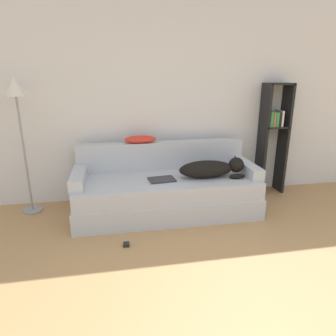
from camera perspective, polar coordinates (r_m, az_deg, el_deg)
The scene contains 11 objects.
wall_back at distance 4.05m, azimuth 0.30°, elevation 13.27°, with size 7.29×0.06×2.70m.
couch at distance 3.69m, azimuth -0.27°, elevation -5.22°, with size 2.19×0.88×0.46m.
couch_backrest at distance 3.90m, azimuth -1.22°, elevation 2.44°, with size 2.15×0.15×0.36m.
couch_arm_left at distance 3.56m, azimuth -16.67°, elevation -1.72°, with size 0.15×0.69×0.14m.
couch_arm_right at distance 3.88m, azimuth 14.74°, elevation 0.05°, with size 0.15×0.69×0.14m.
dog at distance 3.63m, azimuth 8.31°, elevation -0.09°, with size 0.80×0.28×0.25m.
laptop at distance 3.51m, azimuth -1.18°, elevation -2.20°, with size 0.32×0.24×0.02m.
throw_pillow at distance 3.81m, azimuth -5.31°, elevation 5.48°, with size 0.40×0.20×0.09m.
bookshelf at distance 4.44m, azimuth 19.45°, elevation 6.36°, with size 0.36×0.26×1.53m.
floor_lamp at distance 3.84m, azimuth -26.80°, elevation 10.79°, with size 0.23×0.23×1.63m.
power_adapter at distance 3.12m, azimuth -7.96°, elevation -14.22°, with size 0.06×0.06×0.03m.
Camera 1 is at (-0.74, -1.02, 1.66)m, focal length 32.00 mm.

